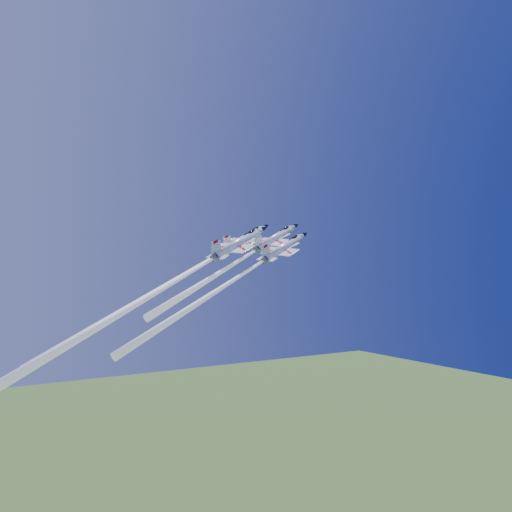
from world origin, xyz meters
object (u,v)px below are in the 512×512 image
jet_right (229,283)px  jet_slot (160,290)px  jet_left (171,282)px  jet_lead (235,263)px

jet_right → jet_slot: size_ratio=0.82×
jet_left → jet_slot: jet_left is taller
jet_right → jet_slot: bearing=-115.5°
jet_right → jet_slot: (-12.64, 3.13, -1.15)m
jet_lead → jet_right: (-5.03, -6.62, -3.73)m
jet_lead → jet_left: jet_left is taller
jet_slot → jet_right: bearing=64.5°
jet_lead → jet_right: bearing=-48.9°
jet_left → jet_lead: bearing=62.8°
jet_lead → jet_right: jet_lead is taller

